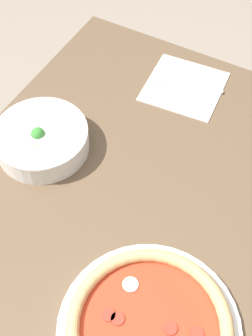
{
  "coord_description": "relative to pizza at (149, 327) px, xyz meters",
  "views": [
    {
      "loc": [
        -0.39,
        -0.21,
        1.63
      ],
      "look_at": [
        0.17,
        0.09,
        0.77
      ],
      "focal_mm": 50.0,
      "sensor_mm": 36.0,
      "label": 1
    }
  ],
  "objects": [
    {
      "name": "napkin",
      "position": [
        0.62,
        0.21,
        -0.02
      ],
      "size": [
        0.21,
        0.21,
        0.0
      ],
      "color": "white",
      "rests_on": "dining_table"
    },
    {
      "name": "pizza",
      "position": [
        0.0,
        0.0,
        0.0
      ],
      "size": [
        0.34,
        0.34,
        0.04
      ],
      "color": "white",
      "rests_on": "dining_table"
    },
    {
      "name": "dining_table",
      "position": [
        0.13,
        0.12,
        -0.12
      ],
      "size": [
        1.27,
        0.93,
        0.75
      ],
      "color": "brown",
      "rests_on": "ground_plane"
    },
    {
      "name": "fork",
      "position": [
        0.59,
        0.21,
        -0.01
      ],
      "size": [
        0.01,
        0.18,
        0.0
      ],
      "rotation": [
        0.0,
        0.0,
        1.58
      ],
      "color": "silver",
      "rests_on": "napkin"
    },
    {
      "name": "knife",
      "position": [
        0.64,
        0.2,
        -0.01
      ],
      "size": [
        0.02,
        0.2,
        0.01
      ],
      "rotation": [
        0.0,
        0.0,
        1.58
      ],
      "color": "silver",
      "rests_on": "napkin"
    },
    {
      "name": "bowl",
      "position": [
        0.27,
        0.42,
        0.02
      ],
      "size": [
        0.22,
        0.22,
        0.08
      ],
      "color": "white",
      "rests_on": "dining_table"
    }
  ]
}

